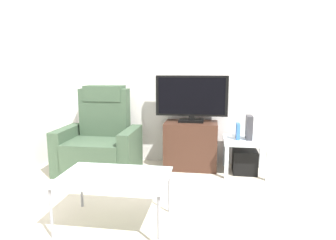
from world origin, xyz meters
name	(u,v)px	position (x,y,z in m)	size (l,w,h in m)	color
ground_plane	(172,194)	(0.00, 0.00, 0.00)	(6.40, 6.40, 0.00)	beige
wall_back	(184,68)	(0.00, 1.13, 1.30)	(6.40, 0.06, 2.60)	silver
tv_stand	(191,145)	(0.13, 0.86, 0.31)	(0.68, 0.41, 0.61)	#3D2319
television	(192,98)	(0.13, 0.88, 0.93)	(0.92, 0.20, 0.60)	black
recliner_armchair	(100,142)	(-1.02, 0.62, 0.37)	(0.98, 0.78, 1.08)	#384C38
side_table	(245,144)	(0.82, 0.77, 0.37)	(0.54, 0.54, 0.44)	silver
subwoofer_box	(245,161)	(0.82, 0.77, 0.15)	(0.29, 0.29, 0.29)	black
book_upright	(238,131)	(0.72, 0.75, 0.54)	(0.04, 0.14, 0.20)	#3366B2
game_console	(249,127)	(0.85, 0.78, 0.58)	(0.07, 0.20, 0.30)	#333338
coffee_table	(114,179)	(-0.40, -0.68, 0.40)	(0.90, 0.60, 0.43)	#B2C6C1
cell_phone	(115,179)	(-0.37, -0.75, 0.44)	(0.07, 0.15, 0.01)	#B7B7BC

